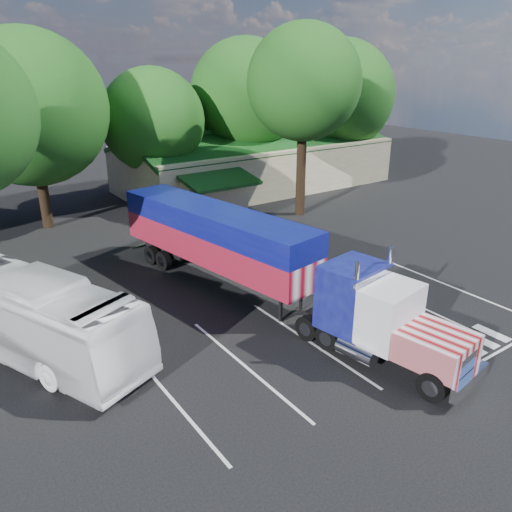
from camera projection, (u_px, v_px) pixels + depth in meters
ground at (232, 291)px, 25.43m from camera, size 120.00×120.00×0.00m
event_hall at (254, 163)px, 45.51m from camera, size 24.20×14.12×5.55m
tree_row_c at (30, 109)px, 32.15m from camera, size 10.00×10.00×13.05m
tree_row_d at (153, 121)px, 38.47m from camera, size 8.00×8.00×10.60m
tree_row_e at (246, 95)px, 43.10m from camera, size 9.60×9.60×12.90m
tree_row_f at (339, 95)px, 47.63m from camera, size 10.40×10.40×13.00m
tree_near_right at (304, 83)px, 34.56m from camera, size 8.00×8.00×13.50m
semi_truck at (251, 253)px, 23.81m from camera, size 5.68×20.24×4.21m
woman at (331, 297)px, 22.86m from camera, size 0.48×0.66×1.68m
bicycle at (223, 250)px, 29.46m from camera, size 1.20×2.03×1.01m
tour_bus at (22, 311)px, 19.77m from camera, size 7.26×12.28×3.38m
silver_sedan at (263, 190)px, 42.25m from camera, size 4.06×1.68×1.31m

